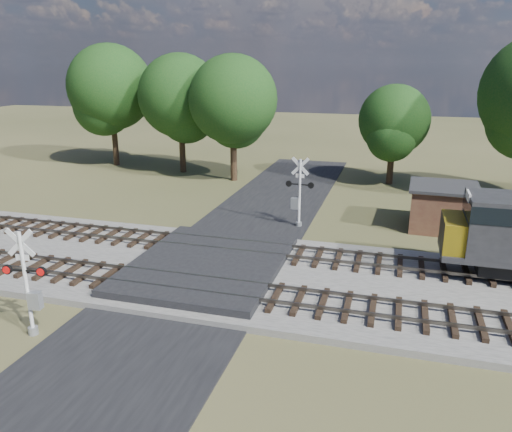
% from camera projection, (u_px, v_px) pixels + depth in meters
% --- Properties ---
extents(ground, '(160.00, 160.00, 0.00)m').
position_uv_depth(ground, '(204.00, 276.00, 23.94)').
color(ground, '#404424').
rests_on(ground, ground).
extents(ballast_bed, '(140.00, 10.00, 0.30)m').
position_uv_depth(ballast_bed, '(423.00, 294.00, 21.71)').
color(ballast_bed, gray).
rests_on(ballast_bed, ground).
extents(road, '(7.00, 60.00, 0.08)m').
position_uv_depth(road, '(204.00, 275.00, 23.93)').
color(road, black).
rests_on(road, ground).
extents(crossing_panel, '(7.00, 9.00, 0.62)m').
position_uv_depth(crossing_panel, '(208.00, 266.00, 24.30)').
color(crossing_panel, '#262628').
rests_on(crossing_panel, ground).
extents(track_near, '(140.00, 2.60, 0.33)m').
position_uv_depth(track_near, '(255.00, 294.00, 21.15)').
color(track_near, black).
rests_on(track_near, ballast_bed).
extents(track_far, '(140.00, 2.60, 0.33)m').
position_uv_depth(track_far, '(282.00, 253.00, 25.74)').
color(track_far, black).
rests_on(track_far, ballast_bed).
extents(crossing_signal_near, '(1.70, 0.40, 4.22)m').
position_uv_depth(crossing_signal_near, '(30.00, 292.00, 18.29)').
color(crossing_signal_near, silver).
rests_on(crossing_signal_near, ground).
extents(crossing_signal_far, '(1.77, 0.38, 4.40)m').
position_uv_depth(crossing_signal_far, '(298.00, 198.00, 30.55)').
color(crossing_signal_far, silver).
rests_on(crossing_signal_far, ground).
extents(equipment_shed, '(4.16, 4.16, 2.73)m').
position_uv_depth(equipment_shed, '(442.00, 207.00, 30.39)').
color(equipment_shed, '#4B2920').
rests_on(equipment_shed, ground).
extents(treeline, '(84.26, 11.96, 11.92)m').
position_uv_depth(treeline, '(417.00, 100.00, 38.34)').
color(treeline, black).
rests_on(treeline, ground).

